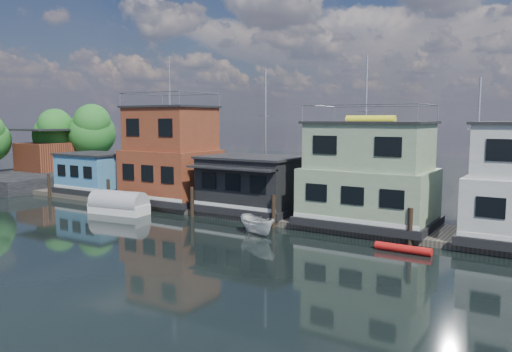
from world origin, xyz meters
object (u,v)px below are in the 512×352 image
Objects in this scene: motorboat at (258,225)px; houseboat_green at (369,176)px; red_kayak at (403,249)px; houseboat_red at (171,157)px; houseboat_dark at (252,184)px; houseboat_blue at (95,173)px; tarp_runabout at (119,205)px.

houseboat_green is at bearing -20.72° from motorboat.
motorboat is at bearing -174.43° from red_kayak.
houseboat_dark is at bearing -0.14° from houseboat_red.
houseboat_dark is 13.53m from red_kayak.
red_kayak is (30.10, -4.44, -1.98)m from houseboat_blue.
houseboat_blue is 21.91m from motorboat.
houseboat_dark is at bearing -179.88° from houseboat_green.
houseboat_green is (26.50, 0.00, 1.34)m from houseboat_blue.
houseboat_red is 2.45× the size of tarp_runabout.
houseboat_red is 13.28m from motorboat.
red_kayak is at bearing -12.17° from houseboat_red.
motorboat is at bearing -8.85° from tarp_runabout.
houseboat_green is at bearing 7.55° from tarp_runabout.
houseboat_green reaches higher than red_kayak.
houseboat_red is at bearing 179.86° from houseboat_dark.
houseboat_blue is 17.50m from houseboat_dark.
red_kayak is at bearing -51.00° from houseboat_green.
houseboat_red is 6.03m from tarp_runabout.
houseboat_red is 1.41× the size of houseboat_green.
houseboat_dark is 2.29× the size of motorboat.
red_kayak is (21.60, 0.44, -0.48)m from tarp_runabout.
houseboat_dark is 6.60m from motorboat.
red_kayak is at bearing -6.46° from tarp_runabout.
houseboat_red reaches higher than motorboat.
houseboat_green is 1.73× the size of tarp_runabout.
tarp_runabout is (-9.00, -4.86, -1.71)m from houseboat_dark.
houseboat_dark reaches higher than motorboat.
houseboat_red is 3.89× the size of red_kayak.
tarp_runabout is at bearing -29.85° from houseboat_blue.
houseboat_red reaches higher than red_kayak.
motorboat is 1.06× the size of red_kayak.
houseboat_dark is at bearing 60.93° from motorboat.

